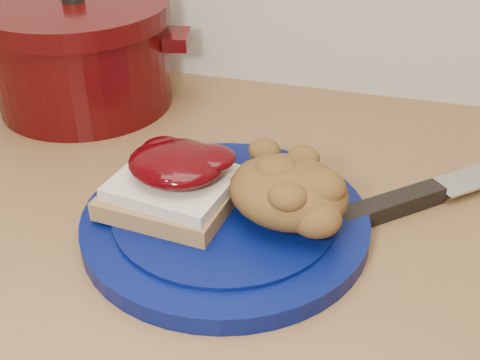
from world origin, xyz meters
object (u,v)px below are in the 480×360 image
(dutch_oven, at_px, (81,53))
(pepper_grinder, at_px, (76,48))
(chef_knife, at_px, (425,195))
(butter_knife, at_px, (374,204))
(plate, at_px, (225,221))

(dutch_oven, distance_m, pepper_grinder, 0.04)
(pepper_grinder, bearing_deg, chef_knife, -17.56)
(butter_knife, xyz_separation_m, dutch_oven, (-0.43, 0.15, 0.07))
(plate, relative_size, butter_knife, 1.61)
(chef_knife, bearing_deg, plate, 165.90)
(pepper_grinder, bearing_deg, plate, -40.89)
(butter_knife, bearing_deg, plate, 169.76)
(plate, distance_m, dutch_oven, 0.37)
(plate, xyz_separation_m, chef_knife, (0.20, 0.11, 0.00))
(butter_knife, relative_size, pepper_grinder, 1.33)
(pepper_grinder, bearing_deg, butter_knife, -22.06)
(plate, bearing_deg, dutch_oven, 140.08)
(plate, relative_size, pepper_grinder, 2.14)
(plate, bearing_deg, pepper_grinder, 139.11)
(plate, distance_m, butter_knife, 0.17)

